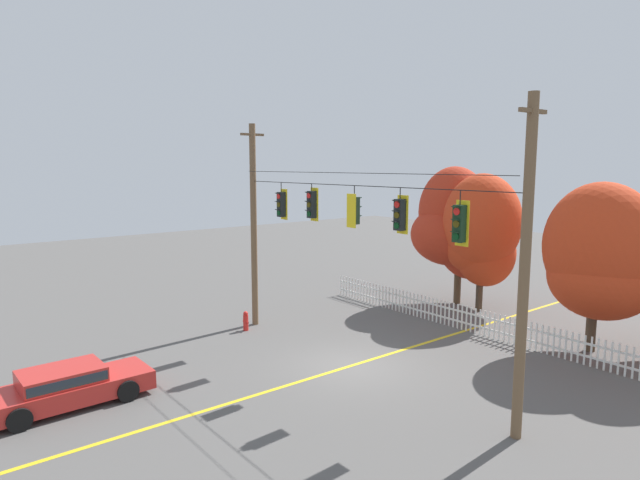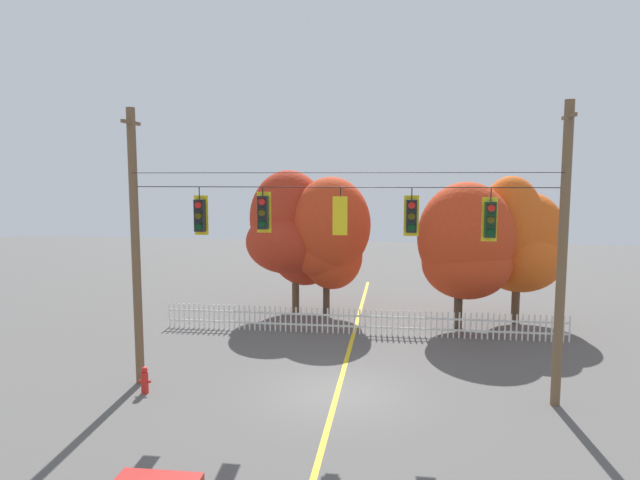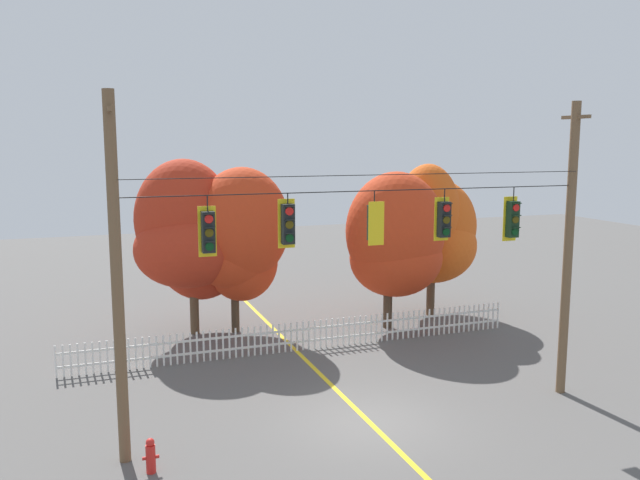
# 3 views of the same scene
# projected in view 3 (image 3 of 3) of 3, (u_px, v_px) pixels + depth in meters

# --- Properties ---
(ground) EXTENTS (80.00, 80.00, 0.00)m
(ground) POSITION_uv_depth(u_px,v_px,m) (369.00, 422.00, 17.54)
(ground) COLOR #565451
(lane_centerline_stripe) EXTENTS (0.16, 36.00, 0.01)m
(lane_centerline_stripe) POSITION_uv_depth(u_px,v_px,m) (369.00, 422.00, 17.54)
(lane_centerline_stripe) COLOR gold
(lane_centerline_stripe) RESTS_ON ground
(signal_support_span) EXTENTS (12.90, 1.10, 8.63)m
(signal_support_span) POSITION_uv_depth(u_px,v_px,m) (371.00, 262.00, 16.88)
(signal_support_span) COLOR brown
(signal_support_span) RESTS_ON ground
(traffic_signal_westbound_side) EXTENTS (0.43, 0.38, 1.47)m
(traffic_signal_westbound_side) POSITION_uv_depth(u_px,v_px,m) (208.00, 232.00, 15.33)
(traffic_signal_westbound_side) COLOR black
(traffic_signal_northbound_primary) EXTENTS (0.43, 0.38, 1.37)m
(traffic_signal_northbound_primary) POSITION_uv_depth(u_px,v_px,m) (288.00, 224.00, 15.98)
(traffic_signal_northbound_primary) COLOR black
(traffic_signal_eastbound_side) EXTENTS (0.43, 0.38, 1.39)m
(traffic_signal_eastbound_side) POSITION_uv_depth(u_px,v_px,m) (374.00, 223.00, 16.75)
(traffic_signal_eastbound_side) COLOR black
(traffic_signal_southbound_primary) EXTENTS (0.43, 0.38, 1.41)m
(traffic_signal_southbound_primary) POSITION_uv_depth(u_px,v_px,m) (444.00, 219.00, 17.46)
(traffic_signal_southbound_primary) COLOR black
(traffic_signal_northbound_secondary) EXTENTS (0.43, 0.38, 1.53)m
(traffic_signal_northbound_secondary) POSITION_uv_depth(u_px,v_px,m) (512.00, 219.00, 18.21)
(traffic_signal_northbound_secondary) COLOR black
(white_picket_fence) EXTENTS (16.68, 0.06, 1.07)m
(white_picket_fence) POSITION_uv_depth(u_px,v_px,m) (303.00, 336.00, 23.53)
(white_picket_fence) COLOR white
(white_picket_fence) RESTS_ON ground
(autumn_maple_near_fence) EXTENTS (4.61, 4.32, 6.86)m
(autumn_maple_near_fence) POSITION_uv_depth(u_px,v_px,m) (192.00, 235.00, 25.13)
(autumn_maple_near_fence) COLOR brown
(autumn_maple_near_fence) RESTS_ON ground
(autumn_maple_mid) EXTENTS (3.77, 3.26, 6.54)m
(autumn_maple_mid) POSITION_uv_depth(u_px,v_px,m) (240.00, 240.00, 25.09)
(autumn_maple_mid) COLOR #473828
(autumn_maple_mid) RESTS_ON ground
(autumn_oak_far_east) EXTENTS (4.06, 3.48, 6.34)m
(autumn_oak_far_east) POSITION_uv_depth(u_px,v_px,m) (396.00, 241.00, 25.89)
(autumn_oak_far_east) COLOR #473828
(autumn_oak_far_east) RESTS_ON ground
(autumn_maple_far_west) EXTENTS (3.97, 3.64, 6.58)m
(autumn_maple_far_west) POSITION_uv_depth(u_px,v_px,m) (432.00, 231.00, 28.04)
(autumn_maple_far_west) COLOR brown
(autumn_maple_far_west) RESTS_ON ground
(fire_hydrant) EXTENTS (0.38, 0.22, 0.83)m
(fire_hydrant) POSITION_uv_depth(u_px,v_px,m) (151.00, 456.00, 14.80)
(fire_hydrant) COLOR red
(fire_hydrant) RESTS_ON ground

